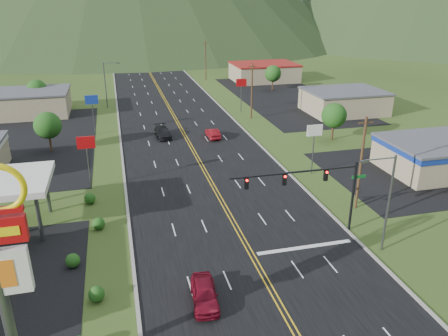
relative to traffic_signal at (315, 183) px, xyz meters
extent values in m
cube|color=gray|center=(3.67, -14.00, -5.33)|extent=(0.30, 460.00, 0.14)
cylinder|color=#59595E|center=(-23.48, -12.00, 1.67)|extent=(0.60, 0.60, 14.00)
cylinder|color=black|center=(4.02, 0.00, -1.83)|extent=(0.24, 0.24, 7.00)
cylinder|color=black|center=(-1.98, 0.00, 1.27)|extent=(12.00, 0.18, 0.18)
cube|color=#0C591E|center=(4.42, 0.00, 0.17)|extent=(1.40, 0.06, 0.30)
cube|color=black|center=(1.02, 0.00, 0.67)|extent=(0.35, 0.28, 1.05)
sphere|color=#FF0C05|center=(1.02, -0.18, 1.02)|extent=(0.22, 0.22, 0.22)
cube|color=black|center=(-2.98, 0.00, 0.67)|extent=(0.35, 0.28, 1.05)
sphere|color=#FF0C05|center=(-2.98, -0.18, 1.02)|extent=(0.22, 0.22, 0.22)
cube|color=black|center=(-6.48, 0.00, 0.67)|extent=(0.35, 0.28, 1.05)
sphere|color=#FF0C05|center=(-6.48, -0.18, 1.02)|extent=(0.22, 0.22, 0.22)
cylinder|color=#59595E|center=(5.02, -4.00, -0.83)|extent=(0.20, 0.20, 9.00)
cylinder|color=#59595E|center=(3.58, -4.00, 3.47)|extent=(2.88, 0.12, 0.12)
cube|color=#59595E|center=(2.14, -4.00, 3.37)|extent=(0.60, 0.25, 0.18)
cylinder|color=#59595E|center=(-18.48, 56.00, -0.83)|extent=(0.20, 0.20, 9.00)
cylinder|color=#59595E|center=(-17.04, 56.00, 3.47)|extent=(2.88, 0.12, 0.12)
cube|color=#59595E|center=(-15.60, 56.00, 3.37)|extent=(0.60, 0.25, 0.18)
cylinder|color=#59595E|center=(-24.48, 5.00, -2.83)|extent=(0.36, 0.36, 5.00)
cylinder|color=#59595E|center=(-24.48, 11.00, -2.83)|extent=(0.36, 0.36, 5.00)
cube|color=tan|center=(-34.48, 54.00, -3.23)|extent=(18.00, 11.00, 4.20)
cube|color=#4C4C51|center=(-34.48, 54.00, -0.98)|extent=(18.40, 11.40, 0.30)
cube|color=tan|center=(23.52, 11.00, -3.43)|extent=(15.00, 10.00, 3.80)
cube|color=#4C4C51|center=(23.52, 11.00, -1.38)|extent=(15.40, 10.40, 0.30)
cube|color=navy|center=(23.52, 11.00, -1.88)|extent=(15.20, 10.20, 0.70)
cube|color=tan|center=(25.52, 41.00, -3.33)|extent=(14.00, 11.00, 4.00)
cube|color=#4C4C51|center=(25.52, 41.00, -1.18)|extent=(14.40, 11.40, 0.30)
cube|color=tan|center=(21.52, 76.00, -3.23)|extent=(16.00, 12.00, 4.20)
cube|color=maroon|center=(21.52, 76.00, -0.98)|extent=(16.40, 12.40, 0.30)
cylinder|color=#59595E|center=(-20.48, 16.00, -2.83)|extent=(0.16, 0.16, 5.00)
cube|color=#A8090D|center=(-20.48, 16.00, 0.37)|extent=(2.00, 0.18, 1.40)
cylinder|color=#59595E|center=(-20.48, 38.00, -2.83)|extent=(0.16, 0.16, 5.00)
cube|color=navy|center=(-20.48, 38.00, 0.37)|extent=(2.00, 0.18, 1.40)
cylinder|color=#59595E|center=(6.52, 14.00, -2.83)|extent=(0.16, 0.16, 5.00)
cube|color=white|center=(6.52, 14.00, 0.37)|extent=(2.00, 0.18, 1.40)
cylinder|color=#59595E|center=(6.52, 46.00, -2.83)|extent=(0.16, 0.16, 5.00)
cube|color=#A8090D|center=(6.52, 46.00, 0.37)|extent=(2.00, 0.18, 1.40)
cylinder|color=#382314|center=(-26.48, 31.00, -3.83)|extent=(0.30, 0.30, 3.00)
sphere|color=#1D4714|center=(-26.48, 31.00, -1.43)|extent=(3.84, 3.84, 3.84)
cylinder|color=#382314|center=(-31.48, 58.00, -3.83)|extent=(0.30, 0.30, 3.00)
sphere|color=#1D4714|center=(-31.48, 58.00, -1.43)|extent=(3.84, 3.84, 3.84)
cylinder|color=#382314|center=(15.52, 26.00, -3.83)|extent=(0.30, 0.30, 3.00)
sphere|color=#1D4714|center=(15.52, 26.00, -1.43)|extent=(3.84, 3.84, 3.84)
cylinder|color=#382314|center=(19.52, 64.00, -3.83)|extent=(0.30, 0.30, 3.00)
sphere|color=#1D4714|center=(19.52, 64.00, -1.43)|extent=(3.84, 3.84, 3.84)
cylinder|color=#382314|center=(7.02, 4.00, -0.33)|extent=(0.28, 0.28, 10.00)
cube|color=#382314|center=(7.02, 4.00, 4.07)|extent=(1.60, 0.12, 0.12)
cylinder|color=#382314|center=(7.02, 41.00, -0.33)|extent=(0.28, 0.28, 10.00)
cube|color=#382314|center=(7.02, 41.00, 4.07)|extent=(1.60, 0.12, 0.12)
cylinder|color=#382314|center=(7.02, 81.00, -0.33)|extent=(0.28, 0.28, 10.00)
cube|color=#382314|center=(7.02, 81.00, 4.07)|extent=(1.60, 0.12, 0.12)
cylinder|color=#382314|center=(7.02, 121.00, -0.33)|extent=(0.28, 0.28, 10.00)
cube|color=#382314|center=(7.02, 121.00, 4.07)|extent=(1.60, 0.12, 0.12)
imported|color=maroon|center=(-11.77, -7.18, -4.54)|extent=(2.26, 4.77, 1.58)
imported|color=black|center=(-10.03, 33.64, -4.54)|extent=(2.49, 5.56, 1.58)
imported|color=maroon|center=(-2.38, 31.41, -4.59)|extent=(1.65, 4.52, 1.48)
camera|label=1|loc=(-16.82, -32.98, 15.91)|focal=35.00mm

